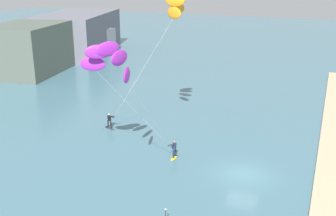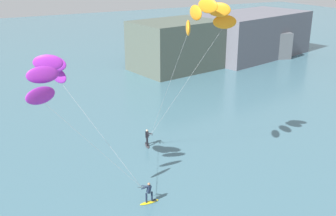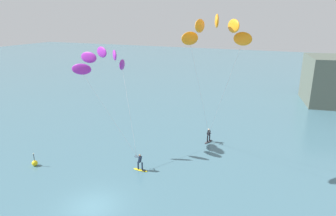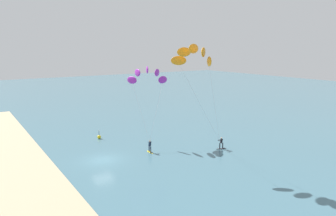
# 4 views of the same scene
# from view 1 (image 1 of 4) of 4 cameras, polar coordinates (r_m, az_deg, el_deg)

# --- Properties ---
(ground_plane) EXTENTS (240.00, 240.00, 0.00)m
(ground_plane) POSITION_cam_1_polar(r_m,az_deg,el_deg) (35.34, 10.35, -8.92)
(ground_plane) COLOR #426B7A
(kitesurfer_nearshore) EXTENTS (5.60, 9.01, 14.30)m
(kitesurfer_nearshore) POSITION_cam_1_polar(r_m,az_deg,el_deg) (40.70, 0.71, 13.53)
(kitesurfer_nearshore) COLOR #333338
(kitesurfer_nearshore) RESTS_ON ground
(kitesurfer_mid_water) EXTENTS (8.52, 6.24, 11.20)m
(kitesurfer_mid_water) POSITION_cam_1_polar(r_m,az_deg,el_deg) (30.89, -7.81, 6.09)
(kitesurfer_mid_water) COLOR yellow
(kitesurfer_mid_water) RESTS_ON ground
(distant_headland) EXTENTS (36.82, 18.15, 7.88)m
(distant_headland) POSITION_cam_1_polar(r_m,az_deg,el_deg) (80.96, -14.70, 9.04)
(distant_headland) COLOR #565B60
(distant_headland) RESTS_ON ground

